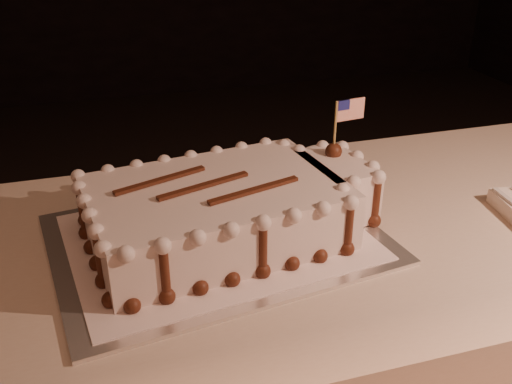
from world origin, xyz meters
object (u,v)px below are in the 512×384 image
object	(u,v)px
banquet_table	(262,375)
sheet_cake	(232,208)
cake_board	(217,239)
side_plate	(328,156)

from	to	relation	value
banquet_table	sheet_cake	bearing A→B (deg)	167.54
cake_board	side_plate	bearing A→B (deg)	32.32
cake_board	sheet_cake	xyz separation A→B (m)	(0.03, 0.00, 0.06)
banquet_table	side_plate	size ratio (longest dim) A/B	17.20
sheet_cake	side_plate	distance (m)	0.45
banquet_table	sheet_cake	size ratio (longest dim) A/B	4.00
banquet_table	cake_board	distance (m)	0.39
banquet_table	cake_board	bearing A→B (deg)	174.72
banquet_table	side_plate	distance (m)	0.57
banquet_table	cake_board	world-z (taller)	cake_board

